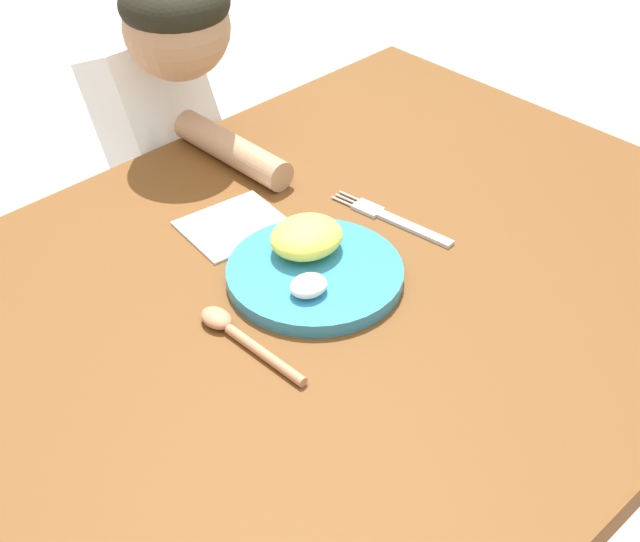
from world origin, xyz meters
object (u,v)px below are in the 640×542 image
object	(u,v)px
plate	(312,264)
person	(168,201)
spoon	(237,334)
fork	(394,220)

from	to	relation	value
plate	person	bearing A→B (deg)	77.22
spoon	person	world-z (taller)	person
fork	person	size ratio (longest dim) A/B	0.21
plate	spoon	distance (m)	0.16
spoon	fork	bearing A→B (deg)	-83.86
plate	fork	xyz separation A→B (m)	(0.17, 0.01, -0.02)
plate	spoon	size ratio (longest dim) A/B	1.30
fork	person	distance (m)	0.52
plate	fork	bearing A→B (deg)	2.93
plate	spoon	xyz separation A→B (m)	(-0.16, -0.03, -0.01)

